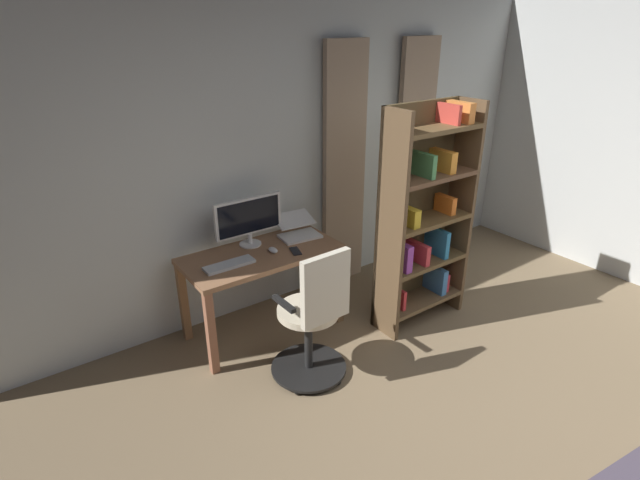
{
  "coord_description": "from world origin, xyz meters",
  "views": [
    {
      "loc": [
        2.27,
        0.86,
        2.42
      ],
      "look_at": [
        0.46,
        -1.66,
        1.01
      ],
      "focal_mm": 27.74,
      "sensor_mm": 36.0,
      "label": 1
    }
  ],
  "objects_px": {
    "desk": "(262,265)",
    "laptop": "(298,230)",
    "computer_monitor": "(249,218)",
    "computer_keyboard": "(229,265)",
    "cell_phone_by_monitor": "(295,251)",
    "bookshelf": "(422,218)",
    "office_chair": "(314,320)",
    "computer_mouse": "(273,250)"
  },
  "relations": [
    {
      "from": "bookshelf",
      "to": "cell_phone_by_monitor",
      "type": "bearing_deg",
      "value": -23.93
    },
    {
      "from": "computer_mouse",
      "to": "computer_keyboard",
      "type": "bearing_deg",
      "value": 2.73
    },
    {
      "from": "desk",
      "to": "computer_mouse",
      "type": "distance_m",
      "value": 0.16
    },
    {
      "from": "desk",
      "to": "computer_mouse",
      "type": "bearing_deg",
      "value": 146.27
    },
    {
      "from": "computer_monitor",
      "to": "laptop",
      "type": "distance_m",
      "value": 0.46
    },
    {
      "from": "desk",
      "to": "computer_monitor",
      "type": "relative_size",
      "value": 2.15
    },
    {
      "from": "desk",
      "to": "office_chair",
      "type": "relative_size",
      "value": 1.19
    },
    {
      "from": "office_chair",
      "to": "computer_keyboard",
      "type": "bearing_deg",
      "value": 112.59
    },
    {
      "from": "office_chair",
      "to": "computer_monitor",
      "type": "bearing_deg",
      "value": 87.64
    },
    {
      "from": "desk",
      "to": "laptop",
      "type": "distance_m",
      "value": 0.46
    },
    {
      "from": "computer_keyboard",
      "to": "bookshelf",
      "type": "distance_m",
      "value": 1.59
    },
    {
      "from": "desk",
      "to": "computer_keyboard",
      "type": "xyz_separation_m",
      "value": [
        0.31,
        0.07,
        0.12
      ]
    },
    {
      "from": "computer_keyboard",
      "to": "laptop",
      "type": "relative_size",
      "value": 1.07
    },
    {
      "from": "desk",
      "to": "bookshelf",
      "type": "relative_size",
      "value": 0.68
    },
    {
      "from": "computer_keyboard",
      "to": "computer_mouse",
      "type": "relative_size",
      "value": 3.85
    },
    {
      "from": "laptop",
      "to": "cell_phone_by_monitor",
      "type": "xyz_separation_m",
      "value": [
        0.19,
        0.25,
        -0.05
      ]
    },
    {
      "from": "computer_monitor",
      "to": "bookshelf",
      "type": "relative_size",
      "value": 0.31
    },
    {
      "from": "desk",
      "to": "laptop",
      "type": "bearing_deg",
      "value": -165.36
    },
    {
      "from": "computer_keyboard",
      "to": "bookshelf",
      "type": "relative_size",
      "value": 0.21
    },
    {
      "from": "office_chair",
      "to": "computer_mouse",
      "type": "height_order",
      "value": "office_chair"
    },
    {
      "from": "desk",
      "to": "computer_monitor",
      "type": "distance_m",
      "value": 0.39
    },
    {
      "from": "office_chair",
      "to": "bookshelf",
      "type": "xyz_separation_m",
      "value": [
        -1.2,
        -0.16,
        0.44
      ]
    },
    {
      "from": "computer_keyboard",
      "to": "computer_monitor",
      "type": "bearing_deg",
      "value": -140.94
    },
    {
      "from": "desk",
      "to": "cell_phone_by_monitor",
      "type": "bearing_deg",
      "value": 146.87
    },
    {
      "from": "desk",
      "to": "cell_phone_by_monitor",
      "type": "height_order",
      "value": "cell_phone_by_monitor"
    },
    {
      "from": "desk",
      "to": "cell_phone_by_monitor",
      "type": "distance_m",
      "value": 0.29
    },
    {
      "from": "laptop",
      "to": "desk",
      "type": "bearing_deg",
      "value": 20.79
    },
    {
      "from": "office_chair",
      "to": "computer_mouse",
      "type": "distance_m",
      "value": 0.74
    },
    {
      "from": "computer_keyboard",
      "to": "cell_phone_by_monitor",
      "type": "relative_size",
      "value": 2.67
    },
    {
      "from": "computer_keyboard",
      "to": "cell_phone_by_monitor",
      "type": "height_order",
      "value": "computer_keyboard"
    },
    {
      "from": "office_chair",
      "to": "computer_keyboard",
      "type": "distance_m",
      "value": 0.77
    },
    {
      "from": "office_chair",
      "to": "laptop",
      "type": "relative_size",
      "value": 2.91
    },
    {
      "from": "computer_mouse",
      "to": "cell_phone_by_monitor",
      "type": "distance_m",
      "value": 0.18
    },
    {
      "from": "computer_monitor",
      "to": "bookshelf",
      "type": "xyz_separation_m",
      "value": [
        -1.19,
        0.76,
        -0.03
      ]
    },
    {
      "from": "computer_keyboard",
      "to": "office_chair",
      "type": "bearing_deg",
      "value": 114.21
    },
    {
      "from": "laptop",
      "to": "bookshelf",
      "type": "height_order",
      "value": "bookshelf"
    },
    {
      "from": "computer_monitor",
      "to": "bookshelf",
      "type": "bearing_deg",
      "value": 147.49
    },
    {
      "from": "office_chair",
      "to": "computer_monitor",
      "type": "height_order",
      "value": "computer_monitor"
    },
    {
      "from": "desk",
      "to": "laptop",
      "type": "height_order",
      "value": "laptop"
    },
    {
      "from": "cell_phone_by_monitor",
      "to": "bookshelf",
      "type": "distance_m",
      "value": 1.07
    },
    {
      "from": "laptop",
      "to": "computer_monitor",
      "type": "bearing_deg",
      "value": -4.2
    },
    {
      "from": "computer_keyboard",
      "to": "laptop",
      "type": "xyz_separation_m",
      "value": [
        -0.73,
        -0.18,
        0.04
      ]
    }
  ]
}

